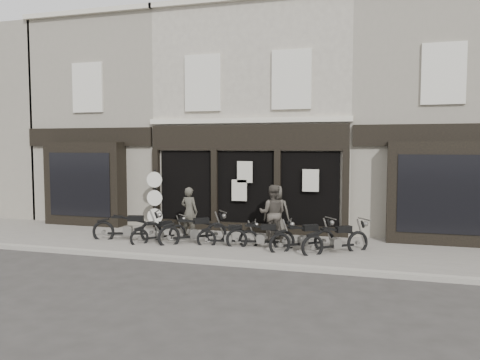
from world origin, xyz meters
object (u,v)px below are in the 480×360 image
(motorcycle_1, at_px, (160,234))
(motorcycle_3, at_px, (228,238))
(man_centre, at_px, (273,213))
(motorcycle_2, at_px, (194,233))
(motorcycle_0, at_px, (128,230))
(motorcycle_6, at_px, (336,242))
(man_right, at_px, (276,212))
(advert_sign_post, at_px, (155,203))
(man_left, at_px, (189,212))
(motorcycle_5, at_px, (303,240))
(motorcycle_4, at_px, (261,238))

(motorcycle_1, distance_m, motorcycle_3, 2.29)
(motorcycle_3, distance_m, man_centre, 1.65)
(motorcycle_2, bearing_deg, motorcycle_0, 144.83)
(motorcycle_6, bearing_deg, motorcycle_3, 141.56)
(motorcycle_2, bearing_deg, man_right, -8.94)
(motorcycle_3, xyz_separation_m, man_centre, (1.17, 0.96, 0.66))
(motorcycle_2, height_order, man_centre, man_centre)
(motorcycle_3, bearing_deg, motorcycle_6, -13.78)
(motorcycle_3, distance_m, advert_sign_post, 3.70)
(motorcycle_0, bearing_deg, man_left, 20.22)
(advert_sign_post, bearing_deg, man_centre, -16.42)
(motorcycle_0, xyz_separation_m, motorcycle_1, (1.11, 0.01, -0.07))
(motorcycle_5, height_order, motorcycle_6, motorcycle_6)
(motorcycle_1, bearing_deg, motorcycle_0, 130.53)
(motorcycle_6, distance_m, advert_sign_post, 6.74)
(motorcycle_3, relative_size, motorcycle_5, 1.02)
(motorcycle_4, xyz_separation_m, man_right, (0.17, 1.39, 0.61))
(motorcycle_4, xyz_separation_m, man_left, (-2.73, 1.01, 0.55))
(motorcycle_0, relative_size, man_centre, 1.25)
(motorcycle_6, relative_size, advert_sign_post, 0.81)
(motorcycle_3, relative_size, motorcycle_6, 1.01)
(motorcycle_2, relative_size, motorcycle_4, 0.92)
(man_left, relative_size, man_right, 0.94)
(motorcycle_3, xyz_separation_m, advert_sign_post, (-3.25, 1.59, 0.76))
(motorcycle_2, distance_m, man_centre, 2.57)
(motorcycle_5, bearing_deg, motorcycle_0, 144.02)
(motorcycle_0, relative_size, motorcycle_1, 1.43)
(motorcycle_6, bearing_deg, man_right, 106.75)
(motorcycle_1, relative_size, man_centre, 0.88)
(motorcycle_4, distance_m, man_left, 2.96)
(motorcycle_5, xyz_separation_m, motorcycle_6, (0.96, -0.10, 0.01))
(motorcycle_4, height_order, man_right, man_right)
(motorcycle_6, height_order, man_left, man_left)
(man_centre, bearing_deg, motorcycle_1, 10.92)
(motorcycle_0, distance_m, motorcycle_5, 5.69)
(man_right, bearing_deg, motorcycle_2, 27.83)
(motorcycle_0, height_order, motorcycle_3, motorcycle_0)
(motorcycle_1, relative_size, man_right, 0.90)
(man_left, bearing_deg, motorcycle_6, 176.04)
(motorcycle_6, bearing_deg, motorcycle_1, 142.43)
(motorcycle_0, xyz_separation_m, motorcycle_2, (2.23, 0.14, -0.01))
(motorcycle_6, distance_m, man_centre, 2.39)
(man_left, bearing_deg, motorcycle_4, 168.24)
(motorcycle_1, distance_m, advert_sign_post, 2.05)
(motorcycle_3, xyz_separation_m, man_left, (-1.72, 1.05, 0.59))
(motorcycle_4, relative_size, man_centre, 1.14)
(man_right, bearing_deg, man_left, 5.46)
(motorcycle_2, distance_m, man_right, 2.77)
(motorcycle_4, distance_m, man_centre, 1.12)
(motorcycle_3, bearing_deg, man_right, 37.46)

